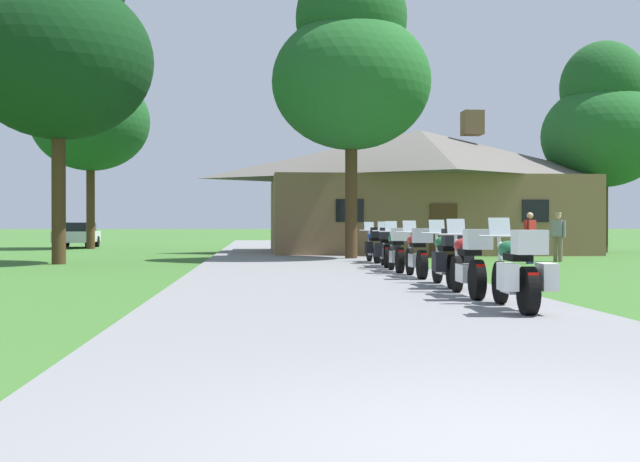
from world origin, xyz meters
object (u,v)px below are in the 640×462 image
at_px(tree_by_lodge_front, 351,63).
at_px(parked_white_suv_far_left, 77,234).
at_px(motorcycle_red_fourth_in_row, 417,253).
at_px(bystander_gray_shirt_near_lodge, 558,234).
at_px(motorcycle_green_nearest_to_camera, 518,271).
at_px(motorcycle_green_fifth_in_row, 396,250).
at_px(motorcycle_red_second_in_row, 468,263).
at_px(motorcycle_black_sixth_in_row, 386,248).
at_px(bystander_red_shirt_beside_signpost, 530,235).
at_px(motorcycle_green_third_in_row, 448,258).
at_px(motorcycle_blue_farthest_in_row, 375,245).
at_px(tree_left_near, 58,37).
at_px(tree_right_of_lodge, 603,121).
at_px(tree_left_far, 90,107).

distance_m(tree_by_lodge_front, parked_white_suv_far_left, 22.03).
xyz_separation_m(motorcycle_red_fourth_in_row, bystander_gray_shirt_near_lodge, (6.64, 8.35, 0.33)).
xyz_separation_m(motorcycle_green_nearest_to_camera, motorcycle_green_fifth_in_row, (-0.04, 9.07, 0.01)).
height_order(motorcycle_red_second_in_row, motorcycle_black_sixth_in_row, same).
bearing_deg(motorcycle_green_nearest_to_camera, bystander_red_shirt_beside_signpost, 72.90).
height_order(motorcycle_green_nearest_to_camera, motorcycle_green_third_in_row, same).
relative_size(motorcycle_blue_farthest_in_row, bystander_gray_shirt_near_lodge, 1.24).
bearing_deg(parked_white_suv_far_left, bystander_gray_shirt_near_lodge, -44.21).
bearing_deg(tree_left_near, motorcycle_green_third_in_row, -46.93).
relative_size(motorcycle_red_fourth_in_row, tree_right_of_lodge, 0.21).
height_order(motorcycle_black_sixth_in_row, tree_by_lodge_front, tree_by_lodge_front).
bearing_deg(tree_left_near, motorcycle_black_sixth_in_row, -19.95).
relative_size(tree_left_near, tree_right_of_lodge, 1.15).
distance_m(tree_left_near, tree_by_lodge_front, 9.98).
bearing_deg(motorcycle_green_fifth_in_row, motorcycle_red_second_in_row, -88.82).
bearing_deg(motorcycle_green_fifth_in_row, motorcycle_green_nearest_to_camera, -88.16).
distance_m(bystander_red_shirt_beside_signpost, tree_right_of_lodge, 13.65).
relative_size(motorcycle_green_third_in_row, motorcycle_green_fifth_in_row, 1.00).
bearing_deg(bystander_red_shirt_beside_signpost, motorcycle_red_second_in_row, 32.14).
bearing_deg(tree_left_far, tree_by_lodge_front, -49.30).
bearing_deg(bystander_gray_shirt_near_lodge, motorcycle_green_third_in_row, 107.97).
bearing_deg(motorcycle_green_third_in_row, motorcycle_red_second_in_row, -93.20).
relative_size(motorcycle_blue_farthest_in_row, tree_left_far, 0.18).
relative_size(motorcycle_green_fifth_in_row, tree_left_near, 0.19).
xyz_separation_m(motorcycle_green_nearest_to_camera, motorcycle_black_sixth_in_row, (0.07, 11.32, 0.00)).
distance_m(motorcycle_black_sixth_in_row, parked_white_suv_far_left, 26.09).
bearing_deg(motorcycle_red_second_in_row, motorcycle_green_third_in_row, 87.26).
relative_size(motorcycle_red_second_in_row, motorcycle_black_sixth_in_row, 1.00).
xyz_separation_m(motorcycle_black_sixth_in_row, bystander_red_shirt_beside_signpost, (5.13, 2.57, 0.32)).
relative_size(bystander_gray_shirt_near_lodge, tree_by_lodge_front, 0.16).
distance_m(tree_right_of_lodge, tree_left_far, 25.85).
xyz_separation_m(motorcycle_green_third_in_row, motorcycle_blue_farthest_in_row, (0.06, 9.64, 0.00)).
height_order(motorcycle_red_fourth_in_row, tree_by_lodge_front, tree_by_lodge_front).
bearing_deg(motorcycle_green_fifth_in_row, bystander_gray_shirt_near_lodge, 44.21).
bearing_deg(motorcycle_green_nearest_to_camera, motorcycle_red_second_in_row, 95.79).
xyz_separation_m(motorcycle_green_nearest_to_camera, tree_by_lodge_front, (-0.20, 17.23, 6.46)).
height_order(motorcycle_blue_farthest_in_row, tree_left_near, tree_left_near).
bearing_deg(tree_left_near, tree_left_far, 98.51).
xyz_separation_m(motorcycle_black_sixth_in_row, tree_left_far, (-12.44, 20.06, 6.90)).
height_order(motorcycle_red_fourth_in_row, tree_right_of_lodge, tree_right_of_lodge).
relative_size(motorcycle_green_fifth_in_row, motorcycle_black_sixth_in_row, 1.00).
relative_size(motorcycle_red_fourth_in_row, parked_white_suv_far_left, 0.45).
xyz_separation_m(motorcycle_red_second_in_row, motorcycle_green_third_in_row, (0.17, 2.07, -0.01)).
distance_m(motorcycle_red_second_in_row, bystander_red_shirt_beside_signpost, 12.86).
bearing_deg(motorcycle_green_third_in_row, motorcycle_black_sixth_in_row, 91.60).
relative_size(bystander_red_shirt_beside_signpost, tree_right_of_lodge, 0.17).
bearing_deg(motorcycle_red_second_in_row, motorcycle_black_sixth_in_row, 90.97).
relative_size(tree_left_near, tree_left_far, 0.97).
bearing_deg(motorcycle_blue_farthest_in_row, tree_left_far, 123.88).
distance_m(motorcycle_red_second_in_row, motorcycle_green_fifth_in_row, 6.89).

